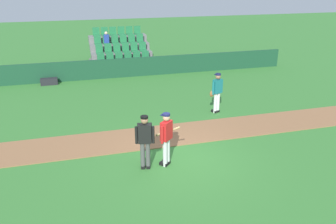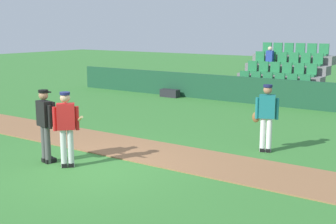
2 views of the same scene
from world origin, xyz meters
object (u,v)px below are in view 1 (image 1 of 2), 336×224
runner_teal_jersey (217,92)px  equipment_bag (49,81)px  batter_red_jersey (166,137)px  umpire_home_plate (145,139)px

runner_teal_jersey → equipment_bag: 9.63m
runner_teal_jersey → batter_red_jersey: bearing=-130.8°
runner_teal_jersey → equipment_bag: (-7.24, 6.31, -0.78)m
batter_red_jersey → equipment_bag: 10.88m
batter_red_jersey → equipment_bag: bearing=111.4°
batter_red_jersey → runner_teal_jersey: 5.01m
umpire_home_plate → runner_teal_jersey: size_ratio=1.00×
umpire_home_plate → equipment_bag: umpire_home_plate is taller
umpire_home_plate → runner_teal_jersey: (3.95, 3.81, -0.04)m
equipment_bag → batter_red_jersey: bearing=-68.6°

